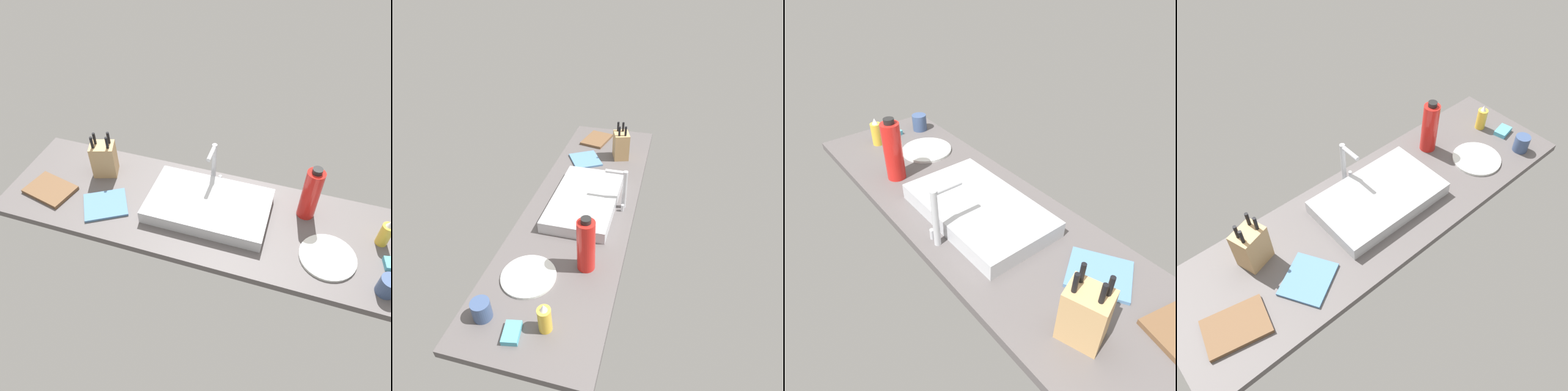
{
  "view_description": "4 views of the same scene",
  "coord_description": "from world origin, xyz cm",
  "views": [
    {
      "loc": [
        33.88,
        -116.2,
        137.06
      ],
      "look_at": [
        -5.0,
        4.07,
        8.84
      ],
      "focal_mm": 35.56,
      "sensor_mm": 36.0,
      "label": 1
    },
    {
      "loc": [
        146.51,
        39.79,
        117.82
      ],
      "look_at": [
        -0.14,
        2.63,
        8.6
      ],
      "focal_mm": 31.56,
      "sensor_mm": 36.0,
      "label": 2
    },
    {
      "loc": [
        -86.21,
        69.34,
        94.12
      ],
      "look_at": [
        6.53,
        -2.67,
        8.54
      ],
      "focal_mm": 34.59,
      "sensor_mm": 36.0,
      "label": 3
    },
    {
      "loc": [
        -81.0,
        -89.5,
        143.72
      ],
      "look_at": [
        -2.18,
        1.32,
        11.33
      ],
      "focal_mm": 38.14,
      "sensor_mm": 36.0,
      "label": 4
    }
  ],
  "objects": [
    {
      "name": "soap_bottle",
      "position": [
        78.43,
        6.45,
        9.48
      ],
      "size": [
        5.16,
        5.16,
        13.78
      ],
      "color": "gold",
      "rests_on": "countertop_slab"
    },
    {
      "name": "sink_basin",
      "position": [
        1.95,
        1.64,
        6.7
      ],
      "size": [
        55.57,
        33.51,
        6.4
      ],
      "primitive_type": "cube",
      "color": "#B7BABF",
      "rests_on": "countertop_slab"
    },
    {
      "name": "countertop_slab",
      "position": [
        0.0,
        0.0,
        1.75
      ],
      "size": [
        193.31,
        57.53,
        3.5
      ],
      "primitive_type": "cube",
      "color": "#514C4C",
      "rests_on": "ground"
    },
    {
      "name": "dinner_plate",
      "position": [
        57.11,
        -8.95,
        4.1
      ],
      "size": [
        23.72,
        23.72,
        1.2
      ],
      "primitive_type": "cylinder",
      "color": "silver",
      "rests_on": "countertop_slab"
    },
    {
      "name": "dish_sponge",
      "position": [
        83.84,
        -4.55,
        4.7
      ],
      "size": [
        9.95,
        7.56,
        2.4
      ],
      "primitive_type": "cube",
      "rotation": [
        0.0,
        0.0,
        0.19
      ],
      "color": "#4CA3BC",
      "rests_on": "countertop_slab"
    },
    {
      "name": "faucet",
      "position": [
        -1.26,
        20.97,
        16.59
      ],
      "size": [
        5.5,
        11.7,
        22.49
      ],
      "color": "#B7BABF",
      "rests_on": "countertop_slab"
    },
    {
      "name": "dish_towel",
      "position": [
        -45.0,
        -10.39,
        4.1
      ],
      "size": [
        25.98,
        25.28,
        1.2
      ],
      "primitive_type": "cube",
      "rotation": [
        0.0,
        0.0,
        0.54
      ],
      "color": "teal",
      "rests_on": "countertop_slab"
    },
    {
      "name": "water_bottle",
      "position": [
        45.28,
        13.36,
        16.55
      ],
      "size": [
        7.96,
        7.96,
        27.6
      ],
      "color": "red",
      "rests_on": "countertop_slab"
    },
    {
      "name": "cutting_board",
      "position": [
        -75.28,
        -9.67,
        4.4
      ],
      "size": [
        25.39,
        20.45,
        1.8
      ],
      "primitive_type": "cube",
      "rotation": [
        0.0,
        0.0,
        -0.21
      ],
      "color": "brown",
      "rests_on": "countertop_slab"
    },
    {
      "name": "coffee_mug",
      "position": [
        79.49,
        -18.42,
        7.7
      ],
      "size": [
        7.4,
        7.4,
        8.39
      ],
      "primitive_type": "cylinder",
      "color": "#384C75",
      "rests_on": "countertop_slab"
    },
    {
      "name": "knife_block",
      "position": [
        -55.29,
        11.16,
        12.52
      ],
      "size": [
        14.0,
        12.56,
        23.59
      ],
      "rotation": [
        0.0,
        0.0,
        0.32
      ],
      "color": "tan",
      "rests_on": "countertop_slab"
    }
  ]
}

